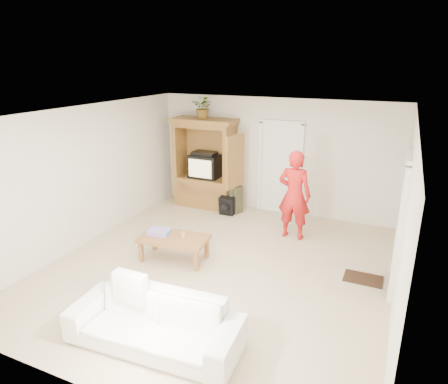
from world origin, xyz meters
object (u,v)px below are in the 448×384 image
object	(u,v)px
man	(294,195)
sofa	(154,322)
armoire	(206,169)
coffee_table	(174,240)

from	to	relation	value
man	sofa	world-z (taller)	man
armoire	man	distance (m)	2.57
armoire	sofa	distance (m)	5.07
sofa	coffee_table	xyz separation A→B (m)	(-0.93, 2.01, 0.07)
man	coffee_table	xyz separation A→B (m)	(-1.65, -1.80, -0.50)
armoire	coffee_table	distance (m)	2.89
man	armoire	bearing A→B (deg)	-19.39
sofa	man	bearing A→B (deg)	75.98
armoire	sofa	size ratio (longest dim) A/B	0.97
coffee_table	man	bearing A→B (deg)	41.25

